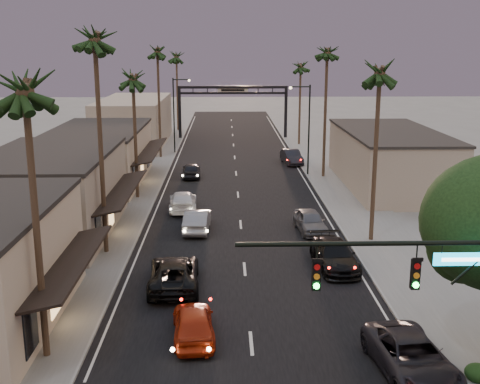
{
  "coord_description": "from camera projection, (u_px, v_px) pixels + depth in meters",
  "views": [
    {
      "loc": [
        -1.09,
        -13.98,
        12.7
      ],
      "look_at": [
        -0.05,
        27.78,
        2.5
      ],
      "focal_mm": 45.0,
      "sensor_mm": 36.0,
      "label": 1
    }
  ],
  "objects": [
    {
      "name": "oncoming_red",
      "position": [
        194.0,
        323.0,
        26.6
      ],
      "size": [
        2.19,
        4.62,
        1.53
      ],
      "primitive_type": "imported",
      "rotation": [
        0.0,
        0.0,
        3.23
      ],
      "color": "#9F240B",
      "rests_on": "ground"
    },
    {
      "name": "curbside_black",
      "position": [
        334.0,
        255.0,
        35.14
      ],
      "size": [
        2.51,
        5.48,
        1.55
      ],
      "primitive_type": "imported",
      "rotation": [
        0.0,
        0.0,
        0.06
      ],
      "color": "black",
      "rests_on": "ground"
    },
    {
      "name": "arch",
      "position": [
        233.0,
        99.0,
        83.29
      ],
      "size": [
        15.2,
        0.4,
        7.27
      ],
      "color": "black",
      "rests_on": "ground"
    },
    {
      "name": "oncoming_white",
      "position": [
        183.0,
        201.0,
        47.47
      ],
      "size": [
        2.36,
        5.28,
        1.5
      ],
      "primitive_type": "imported",
      "rotation": [
        0.0,
        0.0,
        3.19
      ],
      "color": "silver",
      "rests_on": "ground"
    },
    {
      "name": "streetlight_right",
      "position": [
        306.0,
        122.0,
        59.22
      ],
      "size": [
        2.13,
        0.3,
        9.0
      ],
      "color": "black",
      "rests_on": "ground"
    },
    {
      "name": "palm_lb",
      "position": [
        94.0,
        33.0,
        34.6
      ],
      "size": [
        3.2,
        3.2,
        15.2
      ],
      "color": "#38281C",
      "rests_on": "ground"
    },
    {
      "name": "streetlight_left",
      "position": [
        176.0,
        109.0,
        71.51
      ],
      "size": [
        2.13,
        0.3,
        9.0
      ],
      "color": "black",
      "rests_on": "ground"
    },
    {
      "name": "traffic_signal",
      "position": [
        435.0,
        288.0,
        19.43
      ],
      "size": [
        8.51,
        0.22,
        7.8
      ],
      "color": "black",
      "rests_on": "ground"
    },
    {
      "name": "oncoming_pickup",
      "position": [
        174.0,
        273.0,
        32.3
      ],
      "size": [
        2.87,
        5.78,
        1.58
      ],
      "primitive_type": "imported",
      "rotation": [
        0.0,
        0.0,
        3.19
      ],
      "color": "black",
      "rests_on": "ground"
    },
    {
      "name": "palm_lc",
      "position": [
        133.0,
        74.0,
        48.89
      ],
      "size": [
        3.2,
        3.2,
        12.2
      ],
      "color": "#38281C",
      "rests_on": "ground"
    },
    {
      "name": "sidewalk_left",
      "position": [
        150.0,
        162.0,
        66.87
      ],
      "size": [
        5.0,
        92.0,
        0.12
      ],
      "primitive_type": "cube",
      "color": "slate",
      "rests_on": "ground"
    },
    {
      "name": "curbside_near",
      "position": [
        412.0,
        357.0,
        23.63
      ],
      "size": [
        3.16,
        5.83,
        1.55
      ],
      "primitive_type": "imported",
      "rotation": [
        0.0,
        0.0,
        0.11
      ],
      "color": "black",
      "rests_on": "ground"
    },
    {
      "name": "storefront_mid",
      "position": [
        51.0,
        196.0,
        40.9
      ],
      "size": [
        8.0,
        14.0,
        5.5
      ],
      "primitive_type": "cube",
      "color": "gray",
      "rests_on": "ground"
    },
    {
      "name": "curbside_grey",
      "position": [
        310.0,
        221.0,
        41.98
      ],
      "size": [
        2.24,
        4.62,
        1.52
      ],
      "primitive_type": "imported",
      "rotation": [
        0.0,
        0.0,
        0.1
      ],
      "color": "#56565B",
      "rests_on": "ground"
    },
    {
      "name": "storefront_dist",
      "position": [
        134.0,
        122.0,
        78.72
      ],
      "size": [
        8.0,
        20.0,
        6.0
      ],
      "primitive_type": "cube",
      "color": "gray",
      "rests_on": "ground"
    },
    {
      "name": "palm_la",
      "position": [
        24.0,
        80.0,
        22.44
      ],
      "size": [
        3.2,
        3.2,
        13.2
      ],
      "color": "#38281C",
      "rests_on": "ground"
    },
    {
      "name": "ground",
      "position": [
        237.0,
        187.0,
        55.46
      ],
      "size": [
        200.0,
        200.0,
        0.0
      ],
      "primitive_type": "plane",
      "color": "slate",
      "rests_on": "ground"
    },
    {
      "name": "storefront_far",
      "position": [
        99.0,
        157.0,
        56.5
      ],
      "size": [
        8.0,
        16.0,
        5.0
      ],
      "primitive_type": "cube",
      "color": "beige",
      "rests_on": "ground"
    },
    {
      "name": "palm_ld",
      "position": [
        157.0,
        48.0,
        66.88
      ],
      "size": [
        3.2,
        3.2,
        14.2
      ],
      "color": "#38281C",
      "rests_on": "ground"
    },
    {
      "name": "curbside_far",
      "position": [
        292.0,
        157.0,
        66.03
      ],
      "size": [
        2.28,
        4.95,
        1.57
      ],
      "primitive_type": "imported",
      "rotation": [
        0.0,
        0.0,
        0.13
      ],
      "color": "black",
      "rests_on": "ground"
    },
    {
      "name": "palm_rc",
      "position": [
        301.0,
        64.0,
        76.5
      ],
      "size": [
        3.2,
        3.2,
        12.2
      ],
      "color": "#38281C",
      "rests_on": "ground"
    },
    {
      "name": "oncoming_silver",
      "position": [
        197.0,
        220.0,
        42.15
      ],
      "size": [
        1.87,
        4.8,
        1.56
      ],
      "primitive_type": "imported",
      "rotation": [
        0.0,
        0.0,
        3.1
      ],
      "color": "gray",
      "rests_on": "ground"
    },
    {
      "name": "palm_ra",
      "position": [
        380.0,
        66.0,
        37.42
      ],
      "size": [
        3.2,
        3.2,
        13.2
      ],
      "color": "#38281C",
      "rests_on": "ground"
    },
    {
      "name": "road",
      "position": [
        236.0,
        175.0,
        60.32
      ],
      "size": [
        14.0,
        120.0,
        0.02
      ],
      "primitive_type": "cube",
      "color": "black",
      "rests_on": "ground"
    },
    {
      "name": "palm_rb",
      "position": [
        327.0,
        49.0,
        56.61
      ],
      "size": [
        3.2,
        3.2,
        14.2
      ],
      "color": "#38281C",
      "rests_on": "ground"
    },
    {
      "name": "palm_far",
      "position": [
        176.0,
        54.0,
        89.45
      ],
      "size": [
        3.2,
        3.2,
        13.2
      ],
      "color": "#38281C",
      "rests_on": "ground"
    },
    {
      "name": "oncoming_dgrey",
      "position": [
        191.0,
        170.0,
        59.27
      ],
      "size": [
        1.93,
        4.4,
        1.47
      ],
      "primitive_type": "imported",
      "rotation": [
        0.0,
        0.0,
        3.19
      ],
      "color": "black",
      "rests_on": "ground"
    },
    {
      "name": "building_right",
      "position": [
        389.0,
        160.0,
        55.21
      ],
      "size": [
        8.0,
        18.0,
        5.0
      ],
      "primitive_type": "cube",
      "color": "gray",
      "rests_on": "ground"
    },
    {
      "name": "sidewalk_right",
      "position": [
        320.0,
        161.0,
        67.33
      ],
      "size": [
        5.0,
        92.0,
        0.12
      ],
      "primitive_type": "cube",
      "color": "slate",
      "rests_on": "ground"
    }
  ]
}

